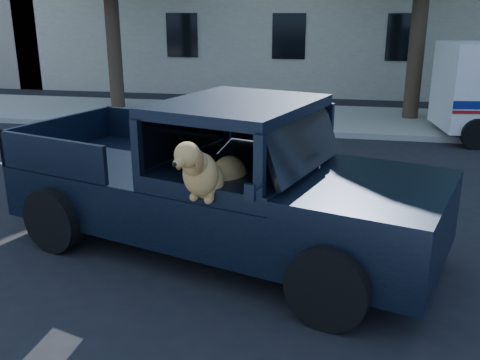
% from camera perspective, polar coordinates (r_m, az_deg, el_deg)
% --- Properties ---
extents(ground, '(120.00, 120.00, 0.00)m').
position_cam_1_polar(ground, '(7.75, -14.12, -6.71)').
color(ground, black).
rests_on(ground, ground).
extents(far_sidewalk, '(60.00, 4.00, 0.15)m').
position_cam_1_polar(far_sidewalk, '(16.15, -0.24, 6.84)').
color(far_sidewalk, gray).
rests_on(far_sidewalk, ground).
extents(lane_stripes, '(21.60, 0.14, 0.01)m').
position_cam_1_polar(lane_stripes, '(10.29, 4.19, -0.01)').
color(lane_stripes, silver).
rests_on(lane_stripes, ground).
extents(pickup_truck, '(6.14, 3.82, 2.06)m').
position_cam_1_polar(pickup_truck, '(7.22, -2.84, -2.08)').
color(pickup_truck, black).
rests_on(pickup_truck, ground).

